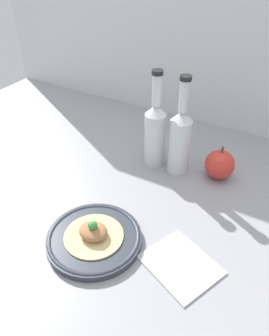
{
  "coord_description": "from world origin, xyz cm",
  "views": [
    {
      "loc": [
        32.37,
        -57.16,
        60.53
      ],
      "look_at": [
        -0.56,
        1.35,
        10.43
      ],
      "focal_mm": 35.0,
      "sensor_mm": 36.0,
      "label": 1
    }
  ],
  "objects": [
    {
      "name": "ground_plane",
      "position": [
        0.0,
        0.0,
        -2.0
      ],
      "size": [
        180.0,
        110.0,
        4.0
      ],
      "primitive_type": "cube",
      "color": "gray"
    },
    {
      "name": "napkin",
      "position": [
        19.13,
        -12.83,
        0.4
      ],
      "size": [
        19.5,
        18.22,
        0.8
      ],
      "color": "#B7BCC6",
      "rests_on": "ground_plane"
    },
    {
      "name": "plated_food",
      "position": [
        -1.46,
        -16.57,
        2.94
      ],
      "size": [
        14.07,
        14.07,
        4.84
      ],
      "color": "#D6BC7F",
      "rests_on": "plate"
    },
    {
      "name": "apple",
      "position": [
        16.24,
        22.11,
        4.39
      ],
      "size": [
        8.76,
        8.76,
        10.43
      ],
      "color": "red",
      "rests_on": "ground_plane"
    },
    {
      "name": "wall_backsplash",
      "position": [
        0.0,
        53.5,
        40.0
      ],
      "size": [
        180.0,
        3.0,
        80.0
      ],
      "color": "silver",
      "rests_on": "ground_plane"
    },
    {
      "name": "cider_bottle_right",
      "position": [
        4.35,
        19.28,
        11.08
      ],
      "size": [
        6.36,
        6.36,
        29.81
      ],
      "color": "silver",
      "rests_on": "ground_plane"
    },
    {
      "name": "plate",
      "position": [
        -1.46,
        -16.57,
        1.08
      ],
      "size": [
        22.66,
        22.66,
        2.03
      ],
      "color": "#2D333D",
      "rests_on": "ground_plane"
    },
    {
      "name": "cider_bottle_left",
      "position": [
        -3.68,
        19.28,
        11.08
      ],
      "size": [
        6.36,
        6.36,
        29.81
      ],
      "color": "silver",
      "rests_on": "ground_plane"
    }
  ]
}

